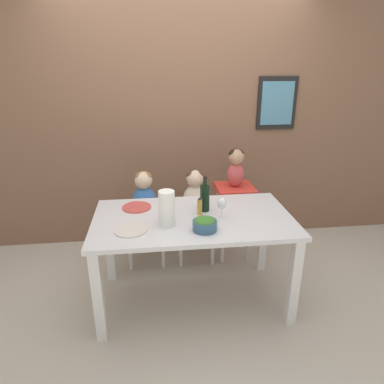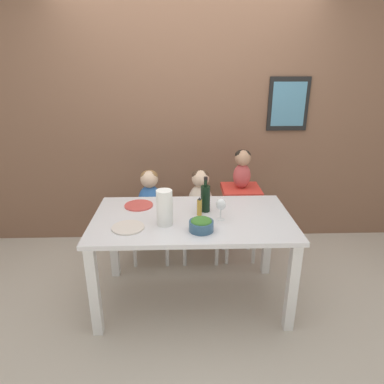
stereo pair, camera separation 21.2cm
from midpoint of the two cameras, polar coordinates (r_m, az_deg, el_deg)
ground_plane at (r=3.03m, az=2.14°, el=-17.28°), size 14.00×14.00×0.00m
wall_back at (r=3.56m, az=1.23°, el=12.51°), size 10.00×0.09×2.70m
dining_table at (r=2.67m, az=2.32°, el=-6.28°), size 1.52×0.86×0.76m
chair_far_left at (r=3.38m, az=-5.02°, el=-5.39°), size 0.42×0.42×0.44m
chair_far_center at (r=3.39m, az=3.15°, el=-5.29°), size 0.42×0.42×0.44m
chair_right_highchair at (r=3.36m, az=9.86°, el=-1.89°), size 0.36×0.35×0.75m
person_child_left at (r=3.26m, az=-5.19°, el=-0.36°), size 0.23×0.18×0.48m
person_child_center at (r=3.26m, az=3.25°, el=-0.27°), size 0.23×0.18×0.48m
person_baby_right at (r=3.24m, az=10.26°, el=4.25°), size 0.16×0.15×0.37m
wine_bottle at (r=2.69m, az=4.51°, el=-0.98°), size 0.07×0.07×0.28m
paper_towel_roll at (r=2.46m, az=-2.15°, el=-2.66°), size 0.12×0.12×0.26m
wine_glass_near at (r=2.56m, az=7.21°, el=-2.16°), size 0.07×0.07×0.17m
salad_bowl_large at (r=2.41m, az=4.09°, el=-5.44°), size 0.17×0.17×0.10m
dinner_plate_front_left at (r=2.48m, az=-8.19°, el=-5.92°), size 0.23×0.23×0.01m
dinner_plate_back_left at (r=2.84m, az=-6.77°, el=-2.26°), size 0.23×0.23×0.01m
condiment_bottle_hot_sauce at (r=2.63m, az=3.55°, el=-2.49°), size 0.04×0.04×0.15m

